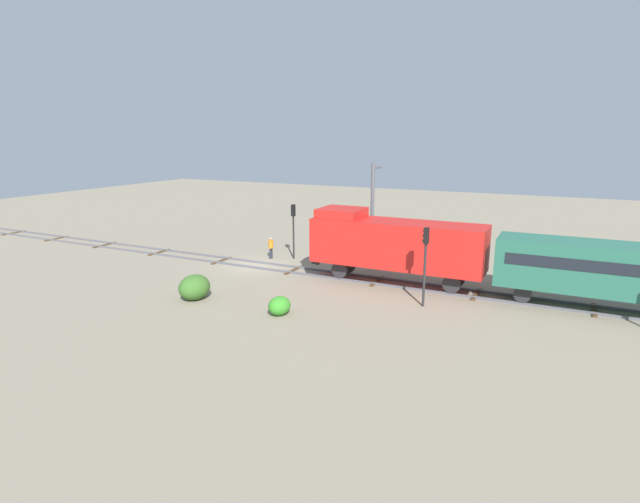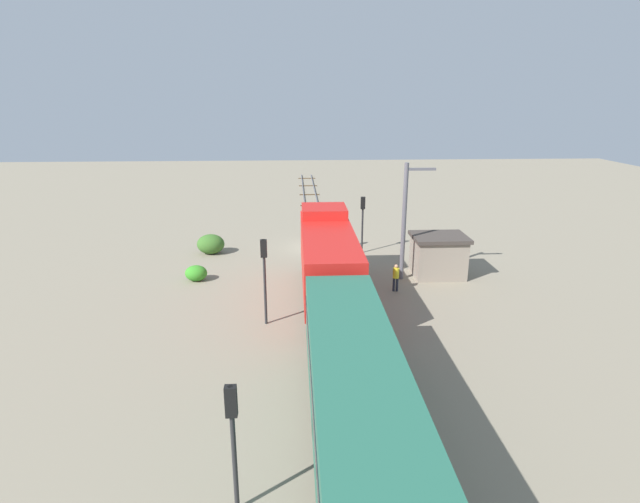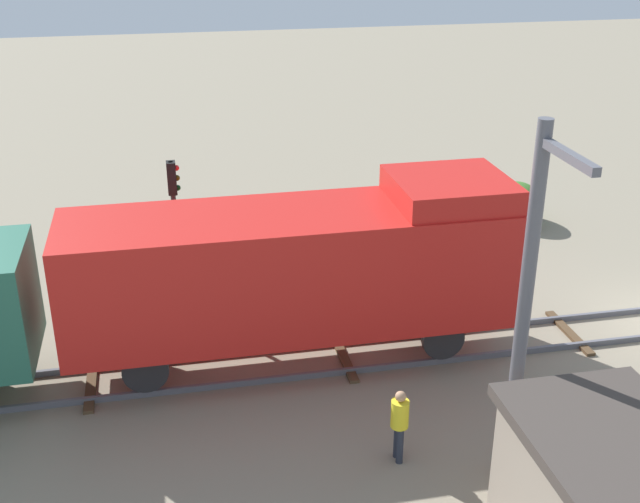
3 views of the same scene
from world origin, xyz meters
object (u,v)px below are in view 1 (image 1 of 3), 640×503
Objects in this scene: catenary_mast at (373,210)px; worker_by_signal at (394,254)px; traffic_signal_mid at (425,253)px; passenger_car_leading at (637,271)px; locomotive at (394,242)px; worker_near_track at (271,246)px; relay_hut at (376,237)px; traffic_signal_near at (293,221)px.

worker_by_signal is at bearing 67.62° from catenary_mast.
catenary_mast is at bearing -143.49° from traffic_signal_mid.
passenger_car_leading is 15.25m from worker_by_signal.
locomotive reaches higher than worker_near_track.
worker_near_track is 8.58m from relay_hut.
relay_hut is (-7.50, -17.20, -1.13)m from passenger_car_leading.
locomotive is at bearing 27.96° from worker_near_track.
passenger_car_leading is at bearing 162.69° from worker_by_signal.
catenary_mast is (-1.87, 5.81, 1.01)m from traffic_signal_near.
worker_near_track is 0.23× the size of catenary_mast.
worker_by_signal is at bearing -163.46° from locomotive.
traffic_signal_near is 2.66m from worker_near_track.
passenger_car_leading reaches higher than worker_near_track.
passenger_car_leading is 3.09× the size of traffic_signal_mid.
traffic_signal_mid is 8.93m from worker_by_signal.
passenger_car_leading reaches higher than worker_by_signal.
traffic_signal_near is 0.94× the size of traffic_signal_mid.
passenger_car_leading is (0.00, 13.34, -0.25)m from locomotive.
traffic_signal_mid is at bearing 117.47° from worker_by_signal.
passenger_car_leading is at bearing 108.07° from traffic_signal_mid.
passenger_car_leading is at bearing 66.44° from relay_hut.
traffic_signal_near is at bearing 5.96° from worker_by_signal.
traffic_signal_near is 13.76m from traffic_signal_mid.
locomotive reaches higher than worker_by_signal.
relay_hut is at bearing -113.56° from passenger_car_leading.
relay_hut is (-3.30, -2.62, 0.40)m from worker_by_signal.
traffic_signal_mid is at bearing 31.89° from relay_hut.
relay_hut reaches higher than worker_near_track.
worker_near_track is at bearing -53.46° from relay_hut.
relay_hut is (-10.90, -6.78, -1.74)m from traffic_signal_mid.
relay_hut is (-5.10, 6.88, 0.40)m from worker_near_track.
relay_hut reaches higher than worker_by_signal.
traffic_signal_mid is (3.40, 2.92, 0.36)m from locomotive.
traffic_signal_mid is 10.57m from catenary_mast.
worker_near_track is at bearing 9.48° from worker_by_signal.
traffic_signal_mid is 1.30× the size of relay_hut.
traffic_signal_mid is 2.67× the size of worker_near_track.
catenary_mast is at bearing -146.53° from locomotive.
locomotive is 0.83× the size of passenger_car_leading.
passenger_car_leading is 22.73m from traffic_signal_near.
worker_by_signal is at bearing 51.28° from worker_near_track.
passenger_car_leading is 3.27× the size of traffic_signal_near.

